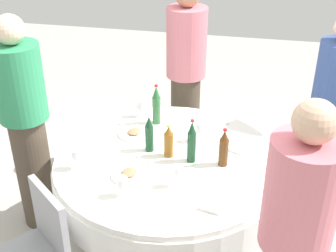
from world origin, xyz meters
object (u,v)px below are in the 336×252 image
Objects in this scene: wine_glass_inner at (200,128)px; wine_glass_mid at (77,155)px; dining_table at (168,175)px; plate_outer at (129,174)px; wine_glass_south at (177,172)px; person_east at (292,246)px; person_west at (26,124)px; wine_glass_left at (141,106)px; bottle_brown_north at (224,148)px; plate_near at (134,133)px; bottle_amber_south at (168,142)px; wine_glass_near at (122,183)px; bottle_dark_green_east at (149,134)px; person_north at (332,112)px; plate_front at (244,145)px; chair_left at (37,246)px; bottle_dark_green_west at (192,142)px; person_south at (186,76)px; bottle_green_inner at (156,106)px.

wine_glass_mid is (0.51, -0.72, 0.00)m from wine_glass_inner.
plate_outer is at bearing -37.31° from dining_table.
wine_glass_south is 0.09× the size of person_east.
wine_glass_left is at bearing -52.66° from person_west.
dining_table is at bearing 114.97° from wine_glass_mid.
wine_glass_mid is at bearing -74.99° from bottle_brown_north.
wine_glass_south is 0.70m from plate_near.
bottle_amber_south is 1.81× the size of wine_glass_near.
bottle_dark_green_east is 2.03× the size of wine_glass_left.
person_north is (-0.22, 1.45, -0.01)m from wine_glass_left.
wine_glass_inner reaches higher than plate_front.
plate_near is (-0.25, -0.31, 0.16)m from dining_table.
plate_outer is at bearing 12.24° from plate_near.
wine_glass_near is at bearing -26.06° from wine_glass_inner.
bottle_amber_south is 0.39m from plate_near.
plate_near is at bearing 154.82° from wine_glass_mid.
person_north is at bearing 118.77° from bottle_dark_green_east.
person_west is at bearing -87.06° from bottle_dark_green_east.
person_east is 1.03× the size of person_north.
wine_glass_mid is 1.11× the size of wine_glass_near.
wine_glass_inner reaches higher than dining_table.
wine_glass_near is 0.22m from plate_outer.
bottle_amber_south is (0.04, 0.14, -0.02)m from bottle_dark_green_east.
bottle_dark_green_east reaches higher than bottle_brown_north.
plate_outer is at bearing -35.83° from wine_glass_inner.
plate_outer is at bearing -91.15° from chair_left.
wine_glass_inner is 1.32m from chair_left.
bottle_dark_green_west is at bearing 172.26° from wine_glass_south.
person_south is (-0.83, 0.23, 0.13)m from plate_near.
wine_glass_mid is at bearing -14.87° from wine_glass_left.
person_west is at bearing -108.24° from plate_outer.
person_north reaches higher than plate_front.
dining_table is 4.91× the size of bottle_green_inner.
wine_glass_mid is 1.43m from person_east.
bottle_brown_north is at bearing -25.35° from plate_front.
person_south is (-1.09, -0.23, -0.00)m from bottle_dark_green_west.
wine_glass_near is 0.08× the size of person_north.
person_north is at bearing -70.05° from person_west.
wine_glass_mid is at bearing -59.48° from chair_left.
dining_table is at bearing 142.69° from plate_outer.
bottle_dark_green_west reaches higher than wine_glass_near.
person_west reaches higher than bottle_dark_green_west.
wine_glass_left is 0.30m from plate_near.
wine_glass_near is at bearing -20.89° from dining_table.
bottle_dark_green_west reaches higher than bottle_brown_north.
bottle_amber_south is at bearing -90.86° from person_north.
dining_table is 0.42m from plate_near.
person_west is 1.43m from person_south.
bottle_amber_south is (-0.03, -0.38, -0.02)m from bottle_brown_north.
bottle_amber_south is at bearing -167.92° from dining_table.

